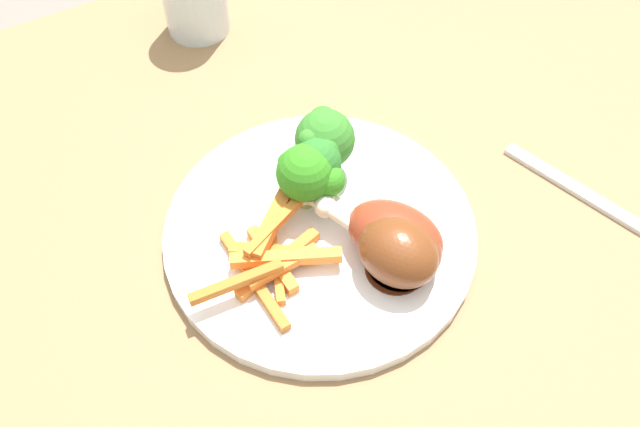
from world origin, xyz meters
TOP-DOWN VIEW (x-y plane):
  - dining_table at (0.00, 0.00)m, footprint 1.03×0.73m
  - dinner_plate at (0.06, 0.04)m, footprint 0.26×0.26m
  - broccoli_floret_front at (0.05, 0.00)m, footprint 0.04×0.04m
  - broccoli_floret_middle at (0.06, 0.01)m, footprint 0.05×0.05m
  - broccoli_floret_back at (0.03, -0.01)m, footprint 0.05×0.05m
  - carrot_fries_pile at (0.11, 0.05)m, footprint 0.14×0.12m
  - chicken_drumstick_near at (0.03, 0.08)m, footprint 0.10×0.13m
  - chicken_drumstick_far at (0.03, 0.10)m, footprint 0.08×0.12m
  - chicken_drumstick_extra at (0.03, 0.10)m, footprint 0.08×0.12m
  - fork at (-0.17, 0.13)m, footprint 0.07×0.18m

SIDE VIEW (x-z plane):
  - dining_table at x=0.00m, z-range 0.25..0.98m
  - fork at x=-0.17m, z-range 0.74..0.74m
  - dinner_plate at x=0.06m, z-range 0.74..0.75m
  - carrot_fries_pile at x=0.11m, z-range 0.75..0.77m
  - chicken_drumstick_extra at x=0.03m, z-range 0.75..0.79m
  - chicken_drumstick_near at x=0.03m, z-range 0.75..0.79m
  - chicken_drumstick_far at x=0.03m, z-range 0.75..0.80m
  - broccoli_floret_front at x=0.05m, z-range 0.75..0.82m
  - broccoli_floret_middle at x=0.06m, z-range 0.75..0.82m
  - broccoli_floret_back at x=0.03m, z-range 0.75..0.82m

